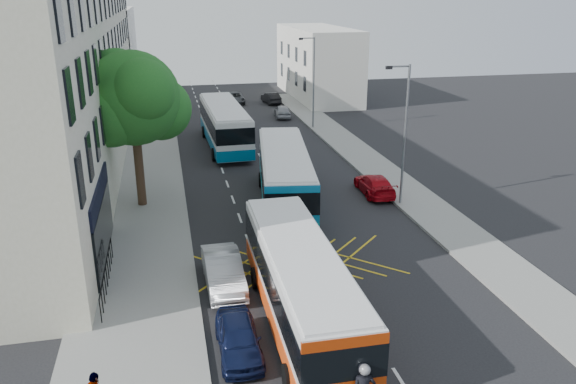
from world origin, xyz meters
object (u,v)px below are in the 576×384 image
lamp_far (313,78)px  bus_far (225,125)px  bus_mid (285,176)px  distant_car_dark (271,98)px  parked_car_blue (238,338)px  red_hatchback (375,184)px  distant_car_grey (235,98)px  distant_car_silver (282,111)px  street_tree (133,99)px  bus_near (301,284)px  parked_car_silver (223,271)px  lamp_near (404,128)px

lamp_far → bus_far: size_ratio=0.66×
bus_mid → distant_car_dark: size_ratio=3.19×
bus_mid → distant_car_dark: 31.74m
parked_car_blue → red_hatchback: bearing=54.5°
bus_far → distant_car_dark: bus_far is taller
red_hatchback → distant_car_grey: 32.09m
bus_mid → parked_car_blue: bearing=-99.9°
parked_car_blue → distant_car_silver: size_ratio=0.98×
distant_car_grey → distant_car_silver: size_ratio=1.17×
street_tree → bus_near: bearing=-66.1°
lamp_far → distant_car_dark: size_ratio=2.13×
bus_far → distant_car_grey: bus_far is taller
distant_car_dark → bus_near: bearing=73.0°
parked_car_blue → distant_car_silver: distant_car_silver is taller
distant_car_silver → bus_mid: bearing=85.0°
bus_far → parked_car_silver: bearing=-97.9°
bus_far → distant_car_dark: size_ratio=3.23×
lamp_far → bus_far: 9.97m
lamp_near → distant_car_dark: 33.19m
bus_near → distant_car_grey: bearing=86.3°
lamp_near → bus_far: (-8.45, 15.53, -2.83)m
red_hatchback → distant_car_silver: bearing=-85.2°
parked_car_blue → distant_car_dark: size_ratio=0.96×
distant_car_grey → distant_car_dark: distant_car_dark is taller
distant_car_grey → distant_car_silver: distant_car_silver is taller
bus_mid → distant_car_grey: bearing=96.3°
lamp_near → parked_car_silver: lamp_near is taller
red_hatchback → distant_car_silver: (-0.93, 23.24, 0.01)m
parked_car_blue → street_tree: bearing=103.7°
parked_car_blue → parked_car_silver: size_ratio=0.83×
street_tree → lamp_near: street_tree is taller
distant_car_grey → distant_car_dark: size_ratio=1.15×
distant_car_grey → parked_car_silver: bearing=-96.5°
street_tree → lamp_far: bearing=49.2°
bus_near → lamp_far: bearing=74.9°
lamp_near → bus_mid: 7.29m
red_hatchback → distant_car_grey: red_hatchback is taller
bus_near → bus_mid: bearing=81.0°
lamp_far → bus_near: 32.16m
distant_car_grey → distant_car_silver: bearing=-65.2°
lamp_far → distant_car_silver: size_ratio=2.17×
bus_near → distant_car_dark: (7.21, 43.77, -1.01)m
red_hatchback → distant_car_grey: size_ratio=0.98×
lamp_near → parked_car_blue: (-11.10, -12.25, -4.00)m
parked_car_silver → red_hatchback: bearing=41.3°
distant_car_dark → bus_mid: bearing=73.1°
bus_near → parked_car_blue: 3.07m
bus_near → red_hatchback: 15.23m
lamp_near → lamp_far: (0.00, 20.00, 0.00)m
bus_far → parked_car_blue: size_ratio=3.36×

